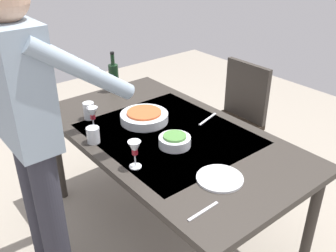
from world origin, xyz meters
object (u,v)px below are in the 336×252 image
Objects in this scene: wine_glass_left at (93,115)px; water_cup_near_left at (89,111)px; wine_bottle at (114,77)px; side_bowl_salad at (175,141)px; person_server at (32,128)px; dinner_plate_near at (220,178)px; dining_table at (168,143)px; water_cup_near_right at (93,135)px; wine_glass_right at (135,150)px; serving_bowl_pasta at (144,117)px; chair_near at (236,114)px.

water_cup_near_left is at bearing -19.56° from wine_glass_left.
wine_bottle is 1.64× the size of side_bowl_salad.
dinner_plate_near is (-0.66, -0.64, -0.22)m from person_server.
side_bowl_salad is at bearing -149.77° from wine_glass_left.
dining_table is 9.41× the size of side_bowl_salad.
wine_glass_left is 0.66× the size of dinner_plate_near.
wine_glass_left reaches higher than water_cup_near_right.
wine_glass_left is at bearing 15.25° from dinner_plate_near.
side_bowl_salad is 0.78× the size of dinner_plate_near.
water_cup_near_right is (-0.58, 0.50, -0.06)m from wine_bottle.
wine_glass_right is 0.66× the size of dinner_plate_near.
dining_table is at bearing -64.32° from wine_glass_right.
serving_bowl_pasta is (-0.10, -0.30, -0.07)m from wine_glass_left.
person_server is 11.19× the size of wine_glass_left.
side_bowl_salad reaches higher than dining_table.
wine_glass_left reaches higher than side_bowl_salad.
water_cup_near_left is 0.37× the size of serving_bowl_pasta.
water_cup_near_left is 0.48× the size of dinner_plate_near.
wine_glass_right is at bearing 96.96° from side_bowl_salad.
water_cup_near_right is at bearing 155.63° from water_cup_near_left.
dinner_plate_near is (-0.52, 0.09, 0.07)m from dining_table.
wine_glass_right is 1.62× the size of water_cup_near_right.
wine_glass_left reaches higher than dining_table.
chair_near is at bearing -76.60° from dining_table.
water_cup_near_left is 0.64m from side_bowl_salad.
person_server is 0.59m from water_cup_near_left.
person_server is at bearing 50.29° from wine_glass_right.
serving_bowl_pasta is at bearing -41.06° from wine_glass_right.
serving_bowl_pasta is at bearing -6.10° from dinner_plate_near.
water_cup_near_left is at bearing 18.70° from side_bowl_salad.
water_cup_near_left is at bearing 29.37° from dining_table.
dining_table is 0.55m from water_cup_near_left.
wine_bottle is at bearing -8.95° from dinner_plate_near.
dining_table is 1.86× the size of chair_near.
chair_near reaches higher than dining_table.
water_cup_near_right is (-0.02, 1.24, 0.26)m from chair_near.
wine_glass_right is 0.50× the size of serving_bowl_pasta.
water_cup_near_right is at bearing 150.07° from wine_glass_left.
side_bowl_salad is at bearing -5.13° from dinner_plate_near.
serving_bowl_pasta is at bearing -135.68° from water_cup_near_left.
chair_near is 8.30× the size of water_cup_near_left.
dining_table is at bearing -10.39° from dinner_plate_near.
dinner_plate_near is (-0.35, -0.26, -0.10)m from wine_glass_right.
chair_near is 3.03× the size of serving_bowl_pasta.
wine_glass_left is at bearing 45.68° from dining_table.
serving_bowl_pasta is at bearing -7.15° from side_bowl_salad.
dinner_plate_near is (-0.38, 0.03, -0.03)m from side_bowl_salad.
wine_glass_right is 0.84× the size of side_bowl_salad.
person_server is 5.63× the size of serving_bowl_pasta.
water_cup_near_left is 0.31m from water_cup_near_right.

